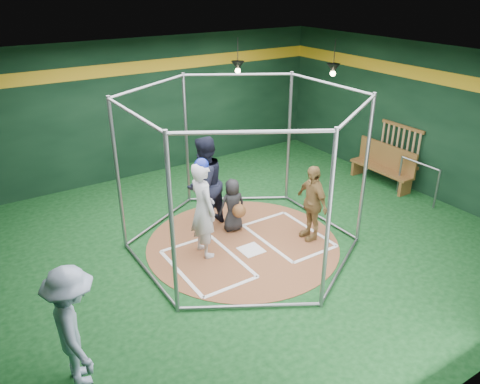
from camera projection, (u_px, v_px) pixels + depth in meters
room_shell at (243, 161)px, 8.56m from camera, size 10.10×9.10×3.53m
clay_disc at (243, 244)px, 9.30m from camera, size 3.80×3.80×0.01m
home_plate at (251, 250)px, 9.06m from camera, size 0.43×0.43×0.01m
batter_box_left at (207, 264)px, 8.63m from camera, size 1.17×1.77×0.01m
batter_box_right at (288, 235)px, 9.57m from camera, size 1.17×1.77×0.01m
batting_cage at (243, 174)px, 8.67m from camera, size 4.05×4.67×3.00m
bat_rack at (400, 144)px, 11.59m from camera, size 0.07×1.25×0.98m
pendant_lamp_near at (238, 66)px, 11.97m from camera, size 0.34×0.34×0.90m
pendant_lamp_far at (333, 69)px, 11.64m from camera, size 0.34×0.34×0.90m
batter_figure at (203, 208)px, 8.58m from camera, size 0.46×0.69×1.94m
visitor_leopard at (312, 203)px, 9.20m from camera, size 0.47×0.95×1.55m
catcher_figure at (233, 206)px, 9.56m from camera, size 0.60×0.61×1.13m
umpire at (204, 183)px, 9.53m from camera, size 1.18×1.08×1.97m
bystander_blue at (74, 327)px, 5.84m from camera, size 0.70×1.14×1.72m
dugout_bench at (384, 164)px, 11.79m from camera, size 0.41×1.76×1.02m
steel_railing at (419, 175)px, 10.87m from camera, size 0.05×1.09×0.94m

